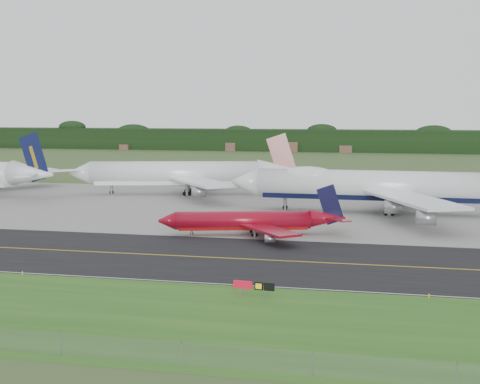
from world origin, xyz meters
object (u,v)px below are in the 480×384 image
at_px(jet_ba_747, 383,186).
at_px(jet_red_737, 253,221).
at_px(taxiway_sign, 254,286).
at_px(jet_star_tail, 187,174).

relative_size(jet_ba_747, jet_red_737, 2.08).
distance_m(jet_red_737, taxiway_sign, 41.13).
relative_size(jet_star_tail, taxiway_sign, 11.86).
bearing_deg(jet_ba_747, jet_star_tail, 156.12).
bearing_deg(jet_red_737, jet_star_tail, 117.95).
bearing_deg(jet_ba_747, taxiway_sign, -102.26).
xyz_separation_m(jet_ba_747, jet_star_tail, (-52.97, 23.45, -0.54)).
relative_size(jet_red_737, jet_star_tail, 0.54).
xyz_separation_m(jet_star_tail, taxiway_sign, (37.24, -95.86, -4.36)).
distance_m(jet_ba_747, taxiway_sign, 74.26).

